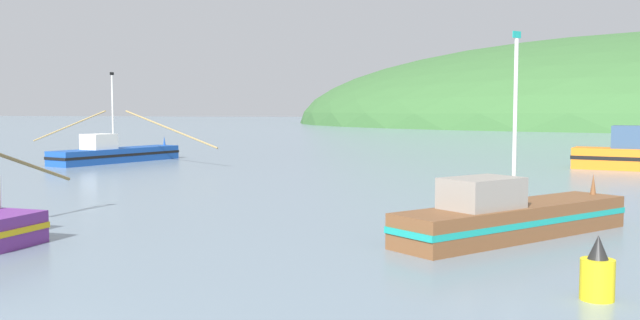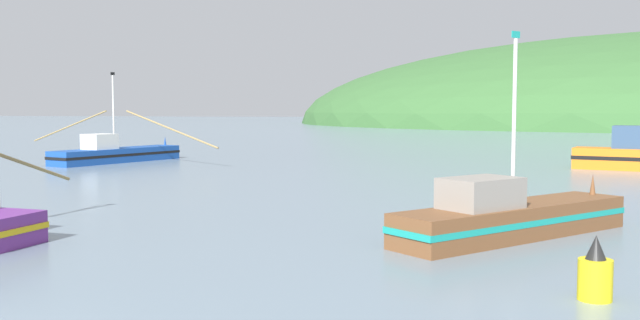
{
  "view_description": "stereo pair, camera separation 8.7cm",
  "coord_description": "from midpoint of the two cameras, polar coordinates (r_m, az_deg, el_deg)",
  "views": [
    {
      "loc": [
        8.26,
        -8.08,
        3.93
      ],
      "look_at": [
        1.0,
        25.17,
        1.4
      ],
      "focal_mm": 39.24,
      "sensor_mm": 36.0,
      "label": 1
    },
    {
      "loc": [
        8.35,
        -8.06,
        3.93
      ],
      "look_at": [
        1.0,
        25.17,
        1.4
      ],
      "focal_mm": 39.24,
      "sensor_mm": 36.0,
      "label": 2
    }
  ],
  "objects": [
    {
      "name": "fishing_boat_blue",
      "position": [
        52.84,
        -16.31,
        0.54
      ],
      "size": [
        18.17,
        10.68,
        6.51
      ],
      "rotation": [
        0.0,
        0.0,
        1.22
      ],
      "color": "#19479E",
      "rests_on": "ground"
    },
    {
      "name": "channel_buoy",
      "position": [
        15.56,
        21.68,
        -8.64
      ],
      "size": [
        0.69,
        0.69,
        1.35
      ],
      "color": "yellow",
      "rests_on": "ground"
    },
    {
      "name": "fishing_boat_brown",
      "position": [
        22.02,
        15.33,
        -4.46
      ],
      "size": [
        7.36,
        7.95,
        6.22
      ],
      "rotation": [
        0.0,
        0.0,
        0.84
      ],
      "color": "brown",
      "rests_on": "ground"
    }
  ]
}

